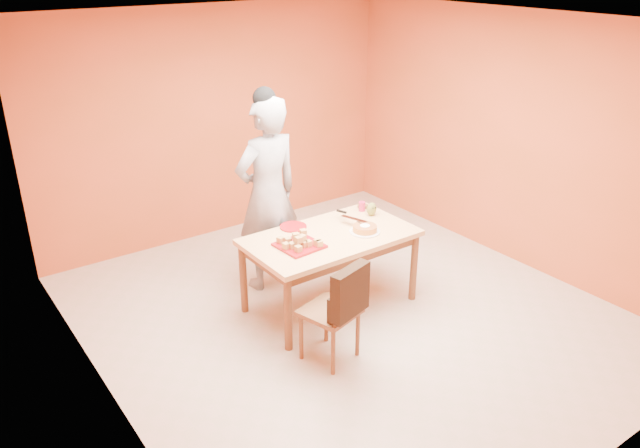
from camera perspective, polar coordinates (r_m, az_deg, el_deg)
floor at (r=6.09m, az=2.57°, el=-8.22°), size 5.00×5.00×0.00m
ceiling at (r=5.19m, az=3.13°, el=17.95°), size 5.00×5.00×0.00m
wall_back at (r=7.52m, az=-9.23°, el=9.06°), size 4.50×0.00×4.50m
wall_left at (r=4.55m, az=-20.01°, el=-2.11°), size 0.00×5.00×5.00m
wall_right at (r=7.06m, az=17.42°, el=7.29°), size 0.00×5.00×5.00m
dining_table at (r=5.92m, az=0.95°, el=-1.84°), size 1.60×0.90×0.76m
dining_chair at (r=5.23m, az=1.03°, el=-7.85°), size 0.53×0.59×0.93m
pastry_pile at (r=5.62m, az=-1.91°, el=-1.37°), size 0.33×0.33×0.11m
person at (r=6.23m, az=-4.80°, el=2.70°), size 0.76×0.53×1.99m
pastry_platter at (r=5.65m, az=-1.90°, el=-1.97°), size 0.40×0.40×0.02m
red_dinner_plate at (r=6.04m, az=-2.46°, el=-0.25°), size 0.33×0.33×0.02m
white_cake_plate at (r=5.95m, az=4.11°, el=-0.69°), size 0.30×0.30×0.01m
sponge_cake at (r=5.94m, az=4.12°, el=-0.41°), size 0.25×0.25×0.05m
cake_server at (r=6.06m, az=3.12°, el=0.47°), size 0.14×0.29×0.01m
egg_ornament at (r=6.31m, az=4.74°, el=1.37°), size 0.12×0.11×0.14m
magenta_glass at (r=6.42m, az=3.86°, el=1.62°), size 0.08×0.08×0.10m
checker_tin at (r=6.51m, az=3.92°, el=1.64°), size 0.13×0.13×0.03m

